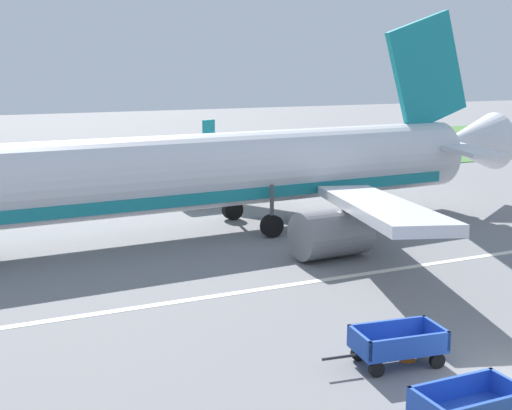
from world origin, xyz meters
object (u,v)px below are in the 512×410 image
airplane (225,171)px  baggage_cart_second_in_row (469,408)px  traffic_cone_near_plane (407,349)px  baggage_cart_third_in_row (397,344)px

airplane → baggage_cart_second_in_row: (-2.64, -20.69, -2.45)m
baggage_cart_second_in_row → traffic_cone_near_plane: baggage_cart_second_in_row is taller
baggage_cart_second_in_row → traffic_cone_near_plane: size_ratio=5.40×
airplane → baggage_cart_third_in_row: airplane is taller
baggage_cart_third_in_row → traffic_cone_near_plane: 0.52m
airplane → baggage_cart_second_in_row: bearing=-97.3°
airplane → baggage_cart_third_in_row: (-1.86, -16.94, -2.45)m
baggage_cart_second_in_row → baggage_cart_third_in_row: bearing=78.3°
baggage_cart_third_in_row → baggage_cart_second_in_row: bearing=-101.7°
airplane → traffic_cone_near_plane: 17.11m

